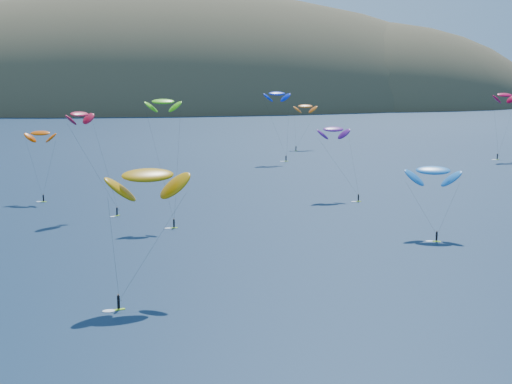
% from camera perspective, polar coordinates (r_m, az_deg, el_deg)
% --- Properties ---
extents(island, '(730.00, 300.00, 210.00)m').
position_cam_1_polar(island, '(606.20, -5.29, 5.96)').
color(island, '#3D3526').
rests_on(island, ground).
extents(kitesurfer_1, '(7.79, 7.83, 17.38)m').
position_cam_1_polar(kitesurfer_1, '(173.21, -16.87, 4.52)').
color(kitesurfer_1, '#ABF91B').
rests_on(kitesurfer_1, ground).
extents(kitesurfer_2, '(11.91, 11.24, 19.21)m').
position_cam_1_polar(kitesurfer_2, '(96.20, -8.65, 1.33)').
color(kitesurfer_2, '#ABF91B').
rests_on(kitesurfer_2, ground).
extents(kitesurfer_3, '(7.16, 11.46, 25.66)m').
position_cam_1_polar(kitesurfer_3, '(143.57, -7.44, 7.15)').
color(kitesurfer_3, '#ABF91B').
rests_on(kitesurfer_3, ground).
extents(kitesurfer_4, '(9.18, 5.66, 24.51)m').
position_cam_1_polar(kitesurfer_4, '(235.03, 1.69, 7.87)').
color(kitesurfer_4, '#ABF91B').
rests_on(kitesurfer_4, ground).
extents(kitesurfer_5, '(10.52, 10.56, 14.48)m').
position_cam_1_polar(kitesurfer_5, '(134.18, 13.98, 1.68)').
color(kitesurfer_5, '#ABF91B').
rests_on(kitesurfer_5, ground).
extents(kitesurfer_6, '(8.41, 10.94, 18.19)m').
position_cam_1_polar(kitesurfer_6, '(170.13, 6.22, 5.00)').
color(kitesurfer_6, '#ABF91B').
rests_on(kitesurfer_6, ground).
extents(kitesurfer_8, '(9.89, 7.26, 23.93)m').
position_cam_1_polar(kitesurfer_8, '(255.78, 19.26, 7.33)').
color(kitesurfer_8, '#ABF91B').
rests_on(kitesurfer_8, ground).
extents(kitesurfer_9, '(11.24, 9.02, 22.86)m').
position_cam_1_polar(kitesurfer_9, '(152.77, -13.92, 6.04)').
color(kitesurfer_9, '#ABF91B').
rests_on(kitesurfer_9, ground).
extents(kitesurfer_11, '(11.08, 12.25, 18.40)m').
position_cam_1_polar(kitesurfer_11, '(273.92, 3.97, 6.86)').
color(kitesurfer_11, '#ABF91B').
rests_on(kitesurfer_11, ground).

